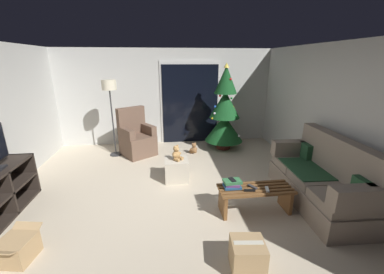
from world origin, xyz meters
The scene contains 20 objects.
ground_plane centered at (0.00, 0.00, 0.00)m, with size 7.00×7.00×0.00m, color beige.
wall_back centered at (0.00, 3.06, 1.25)m, with size 5.72×0.12×2.50m, color beige.
wall_right centered at (2.86, 0.00, 1.25)m, with size 0.12×6.00×2.50m, color beige.
patio_door_frame centered at (0.64, 2.99, 1.10)m, with size 1.60×0.02×2.20m, color silver.
patio_door_glass centered at (0.64, 2.97, 1.05)m, with size 1.50×0.02×2.10m, color black.
couch centered at (2.32, -0.36, 0.40)m, with size 0.87×1.97×1.08m.
coffee_table centered at (1.21, -0.46, 0.26)m, with size 1.10×0.40×0.40m.
remote_graphite centered at (1.16, -0.45, 0.41)m, with size 0.04×0.16×0.02m, color #333338.
remote_black centered at (1.08, -0.54, 0.41)m, with size 0.04×0.16×0.02m, color black.
remote_white centered at (1.34, -0.55, 0.41)m, with size 0.04×0.16×0.02m, color silver.
book_stack centered at (0.86, -0.40, 0.45)m, with size 0.27×0.20×0.11m.
cell_phone centered at (0.87, -0.38, 0.51)m, with size 0.07×0.14×0.01m, color black.
christmas_tree centered at (1.42, 2.29, 0.95)m, with size 0.96×0.96×2.15m.
armchair centered at (-0.76, 2.15, 0.40)m, with size 0.95×0.95×1.13m.
floor_lamp centered at (-1.28, 2.17, 1.51)m, with size 0.32×0.32×1.78m.
ottoman centered at (0.10, 0.71, 0.21)m, with size 0.44×0.44×0.41m, color beige.
teddy_bear_honey centered at (0.11, 0.71, 0.53)m, with size 0.21×0.21×0.29m.
teddy_bear_chestnut_by_tree centered at (0.61, 2.02, 0.12)m, with size 0.21×0.21×0.29m.
cardboard_box_open_near_shelf centered at (-1.83, -1.02, 0.14)m, with size 0.42×0.57×0.32m.
cardboard_box_taped_mid_floor centered at (0.73, -1.48, 0.17)m, with size 0.39×0.38×0.35m.
Camera 1 is at (-0.12, -3.48, 2.19)m, focal length 22.52 mm.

